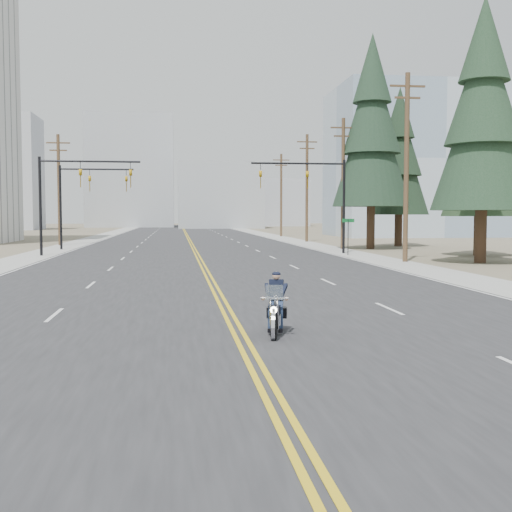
{
  "coord_description": "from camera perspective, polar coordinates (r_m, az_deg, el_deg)",
  "views": [
    {
      "loc": [
        -1.49,
        -14.93,
        2.92
      ],
      "look_at": [
        1.03,
        5.32,
        1.6
      ],
      "focal_mm": 45.0,
      "sensor_mm": 36.0,
      "label": 1
    }
  ],
  "objects": [
    {
      "name": "haze_bldg_c",
      "position": [
        131.78,
        11.31,
        6.26
      ],
      "size": [
        16.0,
        12.0,
        18.0
      ],
      "primitive_type": "cube",
      "color": "#B7BCC6",
      "rests_on": "ground"
    },
    {
      "name": "ground_plane",
      "position": [
        15.28,
        -1.39,
        -7.31
      ],
      "size": [
        400.0,
        400.0,
        0.0
      ],
      "primitive_type": "plane",
      "color": "#776D56",
      "rests_on": "ground"
    },
    {
      "name": "traffic_mast_right",
      "position": [
        48.12,
        5.49,
        6.08
      ],
      "size": [
        7.1,
        0.26,
        7.0
      ],
      "color": "black",
      "rests_on": "ground"
    },
    {
      "name": "haze_bldg_d",
      "position": [
        155.61,
        -11.06,
        7.34
      ],
      "size": [
        20.0,
        15.0,
        26.0
      ],
      "primitive_type": "cube",
      "color": "#ADB2B7",
      "rests_on": "ground"
    },
    {
      "name": "utility_pole_b",
      "position": [
        40.54,
        13.23,
        7.93
      ],
      "size": [
        2.2,
        0.3,
        11.5
      ],
      "color": "brown",
      "rests_on": "ground"
    },
    {
      "name": "conifer_near",
      "position": [
        41.56,
        19.56,
        12.11
      ],
      "size": [
        6.02,
        6.02,
        15.94
      ],
      "rotation": [
        0.0,
        0.0,
        -0.1
      ],
      "color": "#382619",
      "rests_on": "ground"
    },
    {
      "name": "street_sign",
      "position": [
        46.59,
        8.19,
        2.28
      ],
      "size": [
        0.9,
        0.06,
        2.62
      ],
      "color": "black",
      "rests_on": "ground"
    },
    {
      "name": "utility_pole_c",
      "position": [
        54.82,
        7.74,
        6.6
      ],
      "size": [
        2.2,
        0.3,
        11.0
      ],
      "color": "brown",
      "rests_on": "ground"
    },
    {
      "name": "sidewalk_right",
      "position": [
        85.97,
        1.58,
        1.75
      ],
      "size": [
        3.0,
        200.0,
        0.01
      ],
      "primitive_type": "cube",
      "color": "#A5A5A0",
      "rests_on": "ground"
    },
    {
      "name": "utility_pole_d",
      "position": [
        69.42,
        4.55,
        6.21
      ],
      "size": [
        2.2,
        0.3,
        11.5
      ],
      "color": "brown",
      "rests_on": "ground"
    },
    {
      "name": "traffic_mast_far",
      "position": [
        55.52,
        -15.28,
        5.58
      ],
      "size": [
        6.1,
        0.26,
        7.0
      ],
      "color": "black",
      "rests_on": "ground"
    },
    {
      "name": "haze_bldg_b",
      "position": [
        140.31,
        -3.25,
        5.35
      ],
      "size": [
        18.0,
        14.0,
        14.0
      ],
      "primitive_type": "cube",
      "color": "#ADB2B7",
      "rests_on": "ground"
    },
    {
      "name": "traffic_mast_left",
      "position": [
        47.56,
        -16.25,
        5.98
      ],
      "size": [
        7.1,
        0.26,
        7.0
      ],
      "color": "black",
      "rests_on": "ground"
    },
    {
      "name": "conifer_far",
      "position": [
        61.27,
        12.63,
        8.74
      ],
      "size": [
        5.47,
        5.47,
        14.64
      ],
      "rotation": [
        0.0,
        0.0,
        -0.17
      ],
      "color": "#382619",
      "rests_on": "ground"
    },
    {
      "name": "conifer_mid",
      "position": [
        48.6,
        19.35,
        9.58
      ],
      "size": [
        5.28,
        5.28,
        14.08
      ],
      "rotation": [
        0.0,
        0.0,
        0.06
      ],
      "color": "#382619",
      "rests_on": "ground"
    },
    {
      "name": "haze_bldg_a",
      "position": [
        134.42,
        -21.7,
        6.88
      ],
      "size": [
        14.0,
        12.0,
        22.0
      ],
      "primitive_type": "cube",
      "color": "#B7BCC6",
      "rests_on": "ground"
    },
    {
      "name": "conifer_tall",
      "position": [
        56.08,
        10.25,
        11.32
      ],
      "size": [
        6.53,
        6.53,
        18.15
      ],
      "rotation": [
        0.0,
        0.0,
        0.23
      ],
      "color": "#382619",
      "rests_on": "ground"
    },
    {
      "name": "utility_pole_left",
      "position": [
        63.94,
        -17.11,
        5.82
      ],
      "size": [
        2.2,
        0.3,
        10.5
      ],
      "color": "brown",
      "rests_on": "ground"
    },
    {
      "name": "road",
      "position": [
        84.99,
        -6.11,
        1.71
      ],
      "size": [
        20.0,
        200.0,
        0.01
      ],
      "primitive_type": "cube",
      "color": "#303033",
      "rests_on": "ground"
    },
    {
      "name": "sidewalk_left",
      "position": [
        85.57,
        -13.83,
        1.63
      ],
      "size": [
        3.0,
        200.0,
        0.01
      ],
      "primitive_type": "cube",
      "color": "#A5A5A0",
      "rests_on": "ground"
    },
    {
      "name": "motorcyclist",
      "position": [
        15.59,
        1.76,
        -4.26
      ],
      "size": [
        1.23,
        2.08,
        1.52
      ],
      "primitive_type": null,
      "rotation": [
        0.0,
        0.0,
        2.93
      ],
      "color": "black",
      "rests_on": "ground"
    },
    {
      "name": "utility_pole_e",
      "position": [
        86.12,
        2.25,
        5.56
      ],
      "size": [
        2.2,
        0.3,
        11.0
      ],
      "color": "brown",
      "rests_on": "ground"
    },
    {
      "name": "glass_building",
      "position": [
        91.57,
        14.51,
        8.01
      ],
      "size": [
        24.0,
        16.0,
        20.0
      ],
      "primitive_type": "cube",
      "color": "#9EB5CC",
      "rests_on": "ground"
    },
    {
      "name": "haze_bldg_e",
      "position": [
        167.07,
        2.02,
        4.74
      ],
      "size": [
        14.0,
        14.0,
        12.0
      ],
      "primitive_type": "cube",
      "color": "#B7BCC6",
      "rests_on": "ground"
    }
  ]
}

